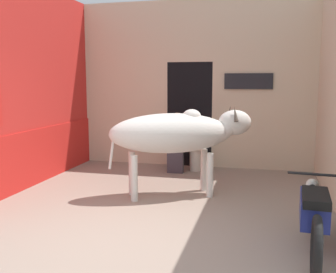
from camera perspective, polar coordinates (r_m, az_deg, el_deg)
ground_plane at (r=4.57m, az=-6.17°, el=-15.54°), size 30.00×30.00×0.00m
wall_left_shopfront at (r=7.26m, az=-19.76°, el=6.52°), size 0.25×4.29×3.49m
wall_back_with_doorway at (r=8.59m, az=3.89°, el=6.13°), size 4.93×0.93×3.49m
cow at (r=6.20m, az=1.44°, el=0.46°), size 2.30×1.40×1.44m
motorcycle_near at (r=4.56m, az=20.39°, el=-10.38°), size 0.58×1.99×0.74m
shopkeeper_seated at (r=7.89m, az=1.27°, el=-0.64°), size 0.45×0.33×1.20m
plastic_stool at (r=8.06m, az=4.08°, el=-3.17°), size 0.37×0.37×0.48m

